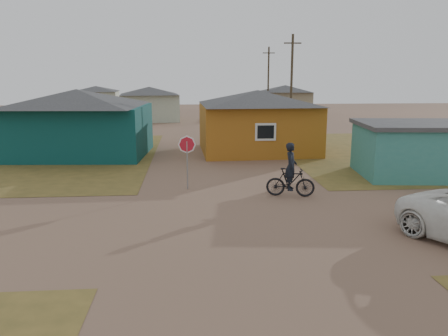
# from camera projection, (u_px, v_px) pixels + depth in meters

# --- Properties ---
(ground) EXTENTS (120.00, 120.00, 0.00)m
(ground) POSITION_uv_depth(u_px,v_px,m) (247.00, 226.00, 14.26)
(ground) COLOR #805E4A
(grass_ne) EXTENTS (20.00, 18.00, 0.00)m
(grass_ne) POSITION_uv_depth(u_px,v_px,m) (436.00, 151.00, 28.03)
(grass_ne) COLOR brown
(grass_ne) RESTS_ON ground
(house_teal) EXTENTS (8.93, 7.08, 4.00)m
(house_teal) POSITION_uv_depth(u_px,v_px,m) (78.00, 122.00, 26.32)
(house_teal) COLOR #0A3A39
(house_teal) RESTS_ON ground
(house_yellow) EXTENTS (7.72, 6.76, 3.90)m
(house_yellow) POSITION_uv_depth(u_px,v_px,m) (257.00, 120.00, 27.68)
(house_yellow) COLOR #A46119
(house_yellow) RESTS_ON ground
(shed_turquoise) EXTENTS (6.71, 4.93, 2.60)m
(shed_turquoise) POSITION_uv_depth(u_px,v_px,m) (425.00, 149.00, 21.06)
(shed_turquoise) COLOR #3B8277
(shed_turquoise) RESTS_ON ground
(house_pale_west) EXTENTS (7.04, 6.15, 3.60)m
(house_pale_west) POSITION_uv_depth(u_px,v_px,m) (150.00, 103.00, 46.54)
(house_pale_west) COLOR #AEB89E
(house_pale_west) RESTS_ON ground
(house_beige_east) EXTENTS (6.95, 6.05, 3.60)m
(house_beige_east) POSITION_uv_depth(u_px,v_px,m) (285.00, 99.00, 53.64)
(house_beige_east) COLOR gray
(house_beige_east) RESTS_ON ground
(house_pale_north) EXTENTS (6.28, 5.81, 3.40)m
(house_pale_north) POSITION_uv_depth(u_px,v_px,m) (96.00, 99.00, 57.63)
(house_pale_north) COLOR #AEB89E
(house_pale_north) RESTS_ON ground
(utility_pole_near) EXTENTS (1.40, 0.20, 8.00)m
(utility_pole_near) POSITION_uv_depth(u_px,v_px,m) (291.00, 84.00, 35.35)
(utility_pole_near) COLOR #423627
(utility_pole_near) RESTS_ON ground
(utility_pole_far) EXTENTS (1.40, 0.20, 8.00)m
(utility_pole_far) POSITION_uv_depth(u_px,v_px,m) (268.00, 81.00, 51.02)
(utility_pole_far) COLOR #423627
(utility_pole_far) RESTS_ON ground
(stop_sign) EXTENTS (0.71, 0.34, 2.32)m
(stop_sign) POSITION_uv_depth(u_px,v_px,m) (187.00, 150.00, 18.50)
(stop_sign) COLOR gray
(stop_sign) RESTS_ON ground
(cyclist) EXTENTS (2.02, 0.96, 2.20)m
(cyclist) POSITION_uv_depth(u_px,v_px,m) (291.00, 177.00, 17.55)
(cyclist) COLOR black
(cyclist) RESTS_ON ground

